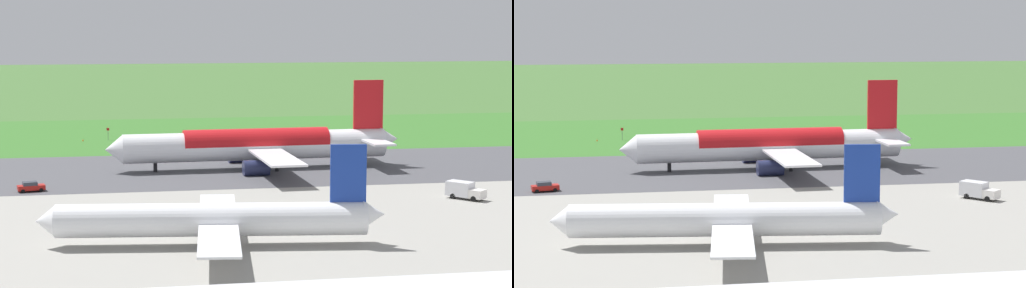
{
  "view_description": "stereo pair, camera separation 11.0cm",
  "coord_description": "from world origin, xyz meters",
  "views": [
    {
      "loc": [
        15.41,
        164.38,
        27.0
      ],
      "look_at": [
        -12.55,
        0.0,
        4.5
      ],
      "focal_mm": 65.4,
      "sensor_mm": 36.0,
      "label": 1
    },
    {
      "loc": [
        15.3,
        164.4,
        27.0
      ],
      "look_at": [
        -12.55,
        0.0,
        4.5
      ],
      "focal_mm": 65.4,
      "sensor_mm": 36.0,
      "label": 2
    }
  ],
  "objects": [
    {
      "name": "service_truck_baggage",
      "position": [
        -38.57,
        33.82,
        1.4
      ],
      "size": [
        5.44,
        5.9,
        2.65
      ],
      "color": "silver",
      "rests_on": "ground"
    },
    {
      "name": "grass_verge_foreground",
      "position": [
        0.0,
        -47.44,
        0.02
      ],
      "size": [
        600.0,
        80.0,
        0.04
      ],
      "primitive_type": "cube",
      "color": "#346B27",
      "rests_on": "ground"
    },
    {
      "name": "ground_plane",
      "position": [
        0.0,
        0.0,
        0.0
      ],
      "size": [
        800.0,
        800.0,
        0.0
      ],
      "primitive_type": "plane",
      "color": "#3D662D"
    },
    {
      "name": "runway_asphalt",
      "position": [
        0.0,
        0.0,
        0.03
      ],
      "size": [
        600.0,
        40.07,
        0.06
      ],
      "primitive_type": "cube",
      "color": "#47474C",
      "rests_on": "ground"
    },
    {
      "name": "airliner_main",
      "position": [
        -12.93,
        -0.01,
        4.35
      ],
      "size": [
        54.07,
        44.17,
        15.88
      ],
      "color": "white",
      "rests_on": "ground"
    },
    {
      "name": "traffic_cone_orange",
      "position": [
        18.95,
        -43.74,
        0.28
      ],
      "size": [
        0.4,
        0.4,
        0.55
      ],
      "primitive_type": "cone",
      "color": "orange",
      "rests_on": "ground"
    },
    {
      "name": "airliner_parked_mid",
      "position": [
        2.15,
        56.4,
        3.33
      ],
      "size": [
        41.74,
        34.25,
        12.19
      ],
      "color": "white",
      "rests_on": "ground"
    },
    {
      "name": "no_stopping_sign",
      "position": [
        13.42,
        -44.48,
        1.66
      ],
      "size": [
        0.6,
        0.1,
        2.81
      ],
      "color": "slate",
      "rests_on": "ground"
    },
    {
      "name": "apron_concrete",
      "position": [
        0.0,
        59.97,
        0.03
      ],
      "size": [
        440.0,
        110.0,
        0.05
      ],
      "primitive_type": "cube",
      "color": "gray",
      "rests_on": "ground"
    },
    {
      "name": "service_car_followme",
      "position": [
        26.14,
        16.65,
        0.84
      ],
      "size": [
        4.49,
        2.67,
        1.62
      ],
      "color": "#B21914",
      "rests_on": "ground"
    }
  ]
}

